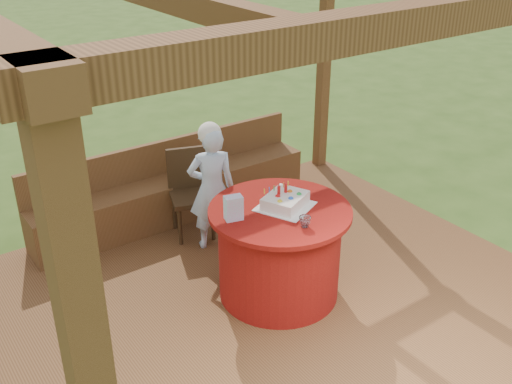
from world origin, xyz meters
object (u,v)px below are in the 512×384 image
Objects in this scene: table at (279,251)px; gift_bag at (234,208)px; drinking_glass at (305,222)px; elderly_woman at (212,186)px; bench at (174,193)px; chair at (191,188)px; birthday_cake at (285,201)px.

gift_bag is at bearing 169.04° from table.
gift_bag reaches higher than drinking_glass.
table is 0.92× the size of elderly_woman.
elderly_woman is (-0.04, 0.98, 0.23)m from table.
elderly_woman is (0.02, -0.73, 0.37)m from bench.
table is at bearing 86.49° from drinking_glass.
elderly_woman is 1.00m from gift_bag.
chair is 0.40m from elderly_woman.
bench is at bearing 94.15° from birthday_cake.
gift_bag is at bearing -111.07° from elderly_woman.
chair is (-0.07, 1.34, 0.06)m from table.
gift_bag is (-0.32, -1.63, 0.64)m from bench.
drinking_glass is (0.05, -1.67, 0.38)m from chair.
drinking_glass reaches higher than chair.
drinking_glass is at bearing -33.07° from gift_bag.
bench is at bearing 89.83° from chair.
chair is at bearing 93.82° from elderly_woman.
gift_bag is at bearing 132.24° from drinking_glass.
drinking_glass is at bearing -88.69° from bench.
elderly_woman reaches higher than table.
elderly_woman is 1.00m from birthday_cake.
chair is at bearing 95.33° from birthday_cake.
birthday_cake is 2.66× the size of gift_bag.
birthday_cake is at bearing 5.90° from gift_bag.
birthday_cake is at bearing -84.67° from chair.
bench is at bearing 91.31° from drinking_glass.
gift_bag is at bearing -101.25° from bench.
table is at bearing -173.23° from birthday_cake.
elderly_woman is at bearing 83.62° from gift_bag.
chair is 1.65× the size of birthday_cake.
drinking_glass is at bearing -88.36° from chair.
chair is 0.68× the size of elderly_woman.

